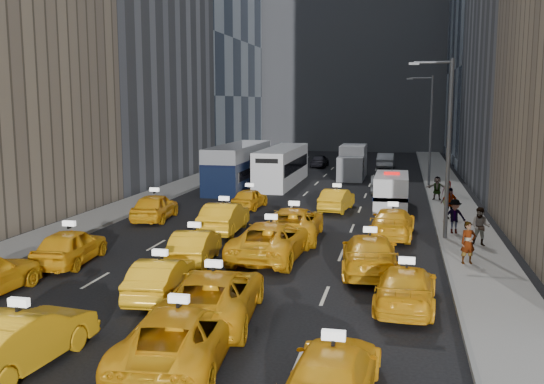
{
  "coord_description": "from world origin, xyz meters",
  "views": [
    {
      "loc": [
        7.05,
        -18.9,
        6.91
      ],
      "look_at": [
        0.14,
        13.25,
        2.0
      ],
      "focal_mm": 40.0,
      "sensor_mm": 36.0,
      "label": 1
    }
  ],
  "objects_px": {
    "taxi_3": "(333,373)",
    "taxi_1": "(21,339)",
    "taxi_2": "(180,335)",
    "city_bus": "(282,166)",
    "box_truck": "(352,162)",
    "pedestrian_0": "(468,243)",
    "double_decker": "(239,167)",
    "nypd_van": "(391,192)"
  },
  "relations": [
    {
      "from": "taxi_3",
      "to": "city_bus",
      "type": "distance_m",
      "value": 37.51
    },
    {
      "from": "taxi_1",
      "to": "city_bus",
      "type": "height_order",
      "value": "city_bus"
    },
    {
      "from": "taxi_1",
      "to": "nypd_van",
      "type": "relative_size",
      "value": 0.83
    },
    {
      "from": "taxi_2",
      "to": "box_truck",
      "type": "height_order",
      "value": "box_truck"
    },
    {
      "from": "double_decker",
      "to": "city_bus",
      "type": "height_order",
      "value": "double_decker"
    },
    {
      "from": "city_bus",
      "to": "box_truck",
      "type": "height_order",
      "value": "city_bus"
    },
    {
      "from": "taxi_1",
      "to": "double_decker",
      "type": "xyz_separation_m",
      "value": [
        -3.28,
        33.77,
        0.93
      ]
    },
    {
      "from": "taxi_3",
      "to": "city_bus",
      "type": "bearing_deg",
      "value": -74.25
    },
    {
      "from": "taxi_2",
      "to": "box_truck",
      "type": "xyz_separation_m",
      "value": [
        1.25,
        40.67,
        0.68
      ]
    },
    {
      "from": "taxi_2",
      "to": "pedestrian_0",
      "type": "distance_m",
      "value": 14.32
    },
    {
      "from": "taxi_3",
      "to": "city_bus",
      "type": "height_order",
      "value": "city_bus"
    },
    {
      "from": "box_truck",
      "to": "pedestrian_0",
      "type": "height_order",
      "value": "box_truck"
    },
    {
      "from": "nypd_van",
      "to": "double_decker",
      "type": "relative_size",
      "value": 0.48
    },
    {
      "from": "city_bus",
      "to": "taxi_3",
      "type": "bearing_deg",
      "value": -69.87
    },
    {
      "from": "taxi_1",
      "to": "box_truck",
      "type": "relative_size",
      "value": 0.71
    },
    {
      "from": "city_bus",
      "to": "box_truck",
      "type": "relative_size",
      "value": 1.86
    },
    {
      "from": "taxi_2",
      "to": "city_bus",
      "type": "relative_size",
      "value": 0.46
    },
    {
      "from": "nypd_van",
      "to": "city_bus",
      "type": "relative_size",
      "value": 0.46
    },
    {
      "from": "double_decker",
      "to": "pedestrian_0",
      "type": "relative_size",
      "value": 6.62
    },
    {
      "from": "taxi_1",
      "to": "double_decker",
      "type": "height_order",
      "value": "double_decker"
    },
    {
      "from": "taxi_2",
      "to": "taxi_3",
      "type": "relative_size",
      "value": 1.17
    },
    {
      "from": "taxi_1",
      "to": "taxi_3",
      "type": "bearing_deg",
      "value": -174.79
    },
    {
      "from": "box_truck",
      "to": "taxi_3",
      "type": "bearing_deg",
      "value": -84.42
    },
    {
      "from": "taxi_3",
      "to": "taxi_1",
      "type": "bearing_deg",
      "value": 1.85
    },
    {
      "from": "taxi_2",
      "to": "nypd_van",
      "type": "bearing_deg",
      "value": -106.64
    },
    {
      "from": "city_bus",
      "to": "pedestrian_0",
      "type": "relative_size",
      "value": 6.79
    },
    {
      "from": "taxi_3",
      "to": "nypd_van",
      "type": "distance_m",
      "value": 26.75
    },
    {
      "from": "taxi_3",
      "to": "box_truck",
      "type": "bearing_deg",
      "value": -83.2
    },
    {
      "from": "city_bus",
      "to": "nypd_van",
      "type": "bearing_deg",
      "value": -39.57
    },
    {
      "from": "taxi_3",
      "to": "pedestrian_0",
      "type": "xyz_separation_m",
      "value": [
        4.24,
        12.78,
        0.35
      ]
    },
    {
      "from": "city_bus",
      "to": "box_truck",
      "type": "distance_m",
      "value": 7.66
    },
    {
      "from": "taxi_1",
      "to": "city_bus",
      "type": "xyz_separation_m",
      "value": [
        -0.24,
        36.41,
        0.76
      ]
    },
    {
      "from": "nypd_van",
      "to": "double_decker",
      "type": "distance_m",
      "value": 14.22
    },
    {
      "from": "box_truck",
      "to": "pedestrian_0",
      "type": "bearing_deg",
      "value": -74.56
    },
    {
      "from": "double_decker",
      "to": "city_bus",
      "type": "xyz_separation_m",
      "value": [
        3.04,
        2.64,
        -0.17
      ]
    },
    {
      "from": "taxi_3",
      "to": "double_decker",
      "type": "relative_size",
      "value": 0.4
    },
    {
      "from": "taxi_3",
      "to": "box_truck",
      "type": "relative_size",
      "value": 0.73
    },
    {
      "from": "double_decker",
      "to": "pedestrian_0",
      "type": "xyz_separation_m",
      "value": [
        15.71,
        -21.12,
        -0.66
      ]
    },
    {
      "from": "taxi_1",
      "to": "pedestrian_0",
      "type": "distance_m",
      "value": 17.74
    },
    {
      "from": "pedestrian_0",
      "to": "double_decker",
      "type": "bearing_deg",
      "value": 106.6
    },
    {
      "from": "box_truck",
      "to": "taxi_1",
      "type": "bearing_deg",
      "value": -95.59
    },
    {
      "from": "taxi_3",
      "to": "double_decker",
      "type": "bearing_deg",
      "value": -68.55
    }
  ]
}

